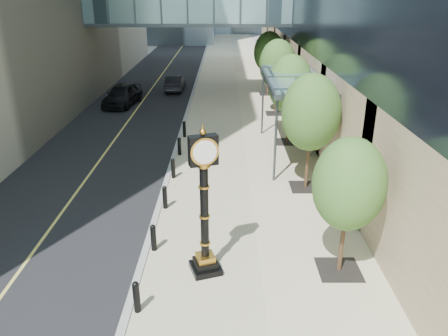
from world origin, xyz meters
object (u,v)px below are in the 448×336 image
Objects in this scene: car_near at (122,94)px; car_far at (175,83)px; street_clock at (204,214)px; pedestrian at (309,142)px.

car_far is (3.64, 5.34, -0.16)m from car_near.
car_far is (-3.86, 27.59, -1.47)m from street_clock.
street_clock is 0.97× the size of car_near.
pedestrian is at bearing 44.97° from street_clock.
pedestrian reaches higher than car_far.
pedestrian is 0.37× the size of car_far.
street_clock reaches higher than car_near.
street_clock is at bearing 86.53° from pedestrian.
pedestrian is 0.31× the size of car_near.
car_near is 1.19× the size of car_far.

